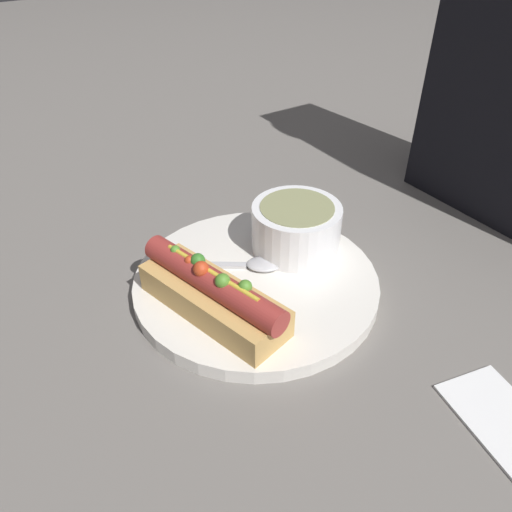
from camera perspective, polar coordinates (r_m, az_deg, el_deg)
name	(u,v)px	position (r m, az deg, el deg)	size (l,w,h in m)	color
ground_plane	(256,288)	(0.58, 0.00, -3.66)	(4.00, 4.00, 0.00)	slate
dinner_plate	(256,282)	(0.57, 0.00, -3.03)	(0.28, 0.28, 0.02)	white
hot_dog	(213,293)	(0.51, -4.99, -4.28)	(0.18, 0.10, 0.06)	tan
soup_bowl	(296,225)	(0.60, 4.61, 3.50)	(0.11, 0.11, 0.06)	white
spoon	(244,264)	(0.58, -1.38, -0.96)	(0.11, 0.14, 0.01)	#B7B7BC
napkin	(511,427)	(0.50, 27.09, -17.01)	(0.13, 0.09, 0.01)	white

